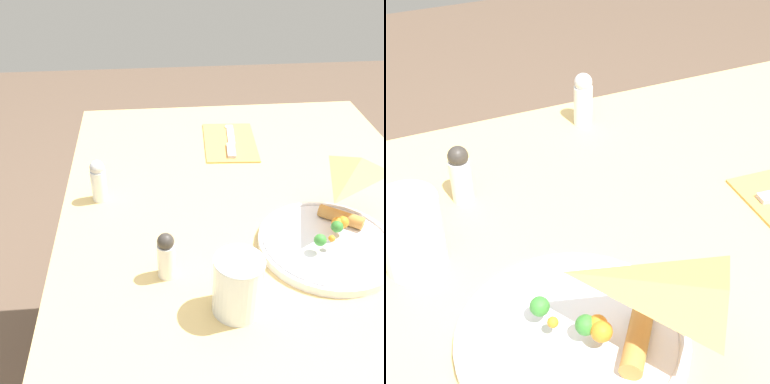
{
  "view_description": "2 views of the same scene",
  "coord_description": "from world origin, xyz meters",
  "views": [
    {
      "loc": [
        -0.66,
        0.2,
        1.28
      ],
      "look_at": [
        0.1,
        0.13,
        0.76
      ],
      "focal_mm": 45.0,
      "sensor_mm": 36.0,
      "label": 1
    },
    {
      "loc": [
        -0.17,
        -0.48,
        1.22
      ],
      "look_at": [
        0.07,
        0.08,
        0.76
      ],
      "focal_mm": 55.0,
      "sensor_mm": 36.0,
      "label": 2
    }
  ],
  "objects": [
    {
      "name": "pepper_shaker",
      "position": [
        -0.06,
        0.19,
        0.75
      ],
      "size": [
        0.03,
        0.03,
        0.09
      ],
      "color": "silver",
      "rests_on": "dining_table"
    },
    {
      "name": "dining_table",
      "position": [
        0.0,
        0.0,
        0.61
      ],
      "size": [
        1.25,
        0.78,
        0.71
      ],
      "color": "#DBB770",
      "rests_on": "ground_plane"
    },
    {
      "name": "plate_pizza",
      "position": [
        -0.02,
        -0.1,
        0.72
      ],
      "size": [
        0.25,
        0.25,
        0.05
      ],
      "color": "white",
      "rests_on": "dining_table"
    },
    {
      "name": "salt_shaker",
      "position": [
        0.18,
        0.31,
        0.75
      ],
      "size": [
        0.03,
        0.03,
        0.09
      ],
      "color": "white",
      "rests_on": "dining_table"
    },
    {
      "name": "milk_glass",
      "position": [
        -0.15,
        0.08,
        0.75
      ],
      "size": [
        0.08,
        0.08,
        0.1
      ],
      "color": "white",
      "rests_on": "dining_table"
    }
  ]
}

